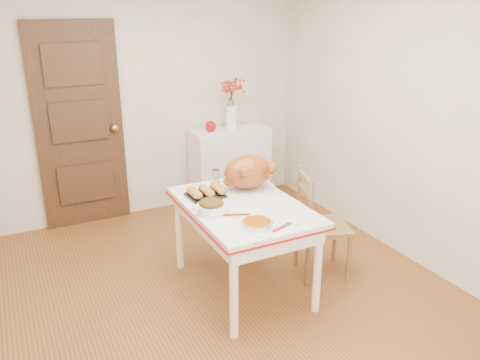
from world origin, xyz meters
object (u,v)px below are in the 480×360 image
sideboard (230,166)px  chair_oak (323,224)px  turkey_platter (248,174)px  pumpkin_pie (257,222)px  kitchen_table (243,247)px

sideboard → chair_oak: (-0.00, -1.80, 0.02)m
sideboard → turkey_platter: size_ratio=1.85×
chair_oak → turkey_platter: bearing=75.7°
turkey_platter → pumpkin_pie: 0.69m
chair_oak → turkey_platter: turkey_platter is taller
kitchen_table → pumpkin_pie: size_ratio=5.48×
sideboard → pumpkin_pie: 2.25m
chair_oak → sideboard: bearing=18.0°
kitchen_table → turkey_platter: (0.17, 0.24, 0.52)m
turkey_platter → chair_oak: bearing=-21.1°
chair_oak → pumpkin_pie: chair_oak is taller
sideboard → chair_oak: bearing=-90.1°
kitchen_table → turkey_platter: size_ratio=2.60×
sideboard → kitchen_table: (-0.70, -1.70, -0.07)m
chair_oak → turkey_platter: 0.76m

